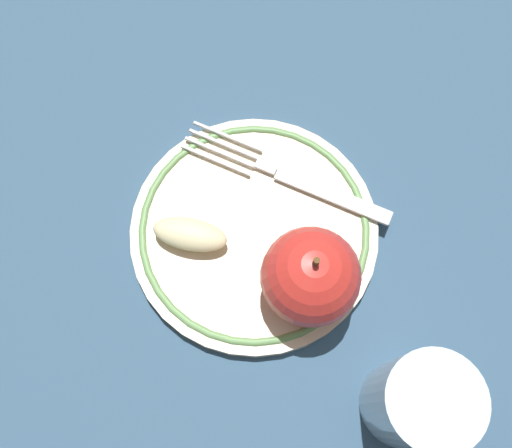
{
  "coord_description": "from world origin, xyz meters",
  "views": [
    {
      "loc": [
        0.13,
        -0.04,
        0.45
      ],
      "look_at": [
        0.0,
        0.01,
        0.04
      ],
      "focal_mm": 40.0,
      "sensor_mm": 36.0,
      "label": 1
    }
  ],
  "objects_px": {
    "apple_red_whole": "(310,277)",
    "drinking_glass": "(418,402)",
    "plate": "(256,235)",
    "fork": "(292,177)",
    "apple_slice_front": "(190,234)"
  },
  "relations": [
    {
      "from": "apple_slice_front",
      "to": "fork",
      "type": "distance_m",
      "value": 0.1
    },
    {
      "from": "apple_red_whole",
      "to": "fork",
      "type": "distance_m",
      "value": 0.1
    },
    {
      "from": "apple_red_whole",
      "to": "drinking_glass",
      "type": "bearing_deg",
      "value": 16.28
    },
    {
      "from": "drinking_glass",
      "to": "fork",
      "type": "bearing_deg",
      "value": -179.06
    },
    {
      "from": "fork",
      "to": "apple_red_whole",
      "type": "bearing_deg",
      "value": 120.11
    },
    {
      "from": "plate",
      "to": "fork",
      "type": "bearing_deg",
      "value": 124.54
    },
    {
      "from": "fork",
      "to": "drinking_glass",
      "type": "height_order",
      "value": "drinking_glass"
    },
    {
      "from": "plate",
      "to": "drinking_glass",
      "type": "bearing_deg",
      "value": 16.69
    },
    {
      "from": "apple_red_whole",
      "to": "drinking_glass",
      "type": "xyz_separation_m",
      "value": [
        0.11,
        0.03,
        -0.01
      ]
    },
    {
      "from": "apple_slice_front",
      "to": "drinking_glass",
      "type": "height_order",
      "value": "drinking_glass"
    },
    {
      "from": "plate",
      "to": "drinking_glass",
      "type": "relative_size",
      "value": 2.2
    },
    {
      "from": "plate",
      "to": "apple_red_whole",
      "type": "relative_size",
      "value": 2.46
    },
    {
      "from": "apple_slice_front",
      "to": "plate",
      "type": "bearing_deg",
      "value": 17.32
    },
    {
      "from": "apple_red_whole",
      "to": "apple_slice_front",
      "type": "distance_m",
      "value": 0.1
    },
    {
      "from": "plate",
      "to": "fork",
      "type": "xyz_separation_m",
      "value": [
        -0.03,
        0.05,
        0.01
      ]
    }
  ]
}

